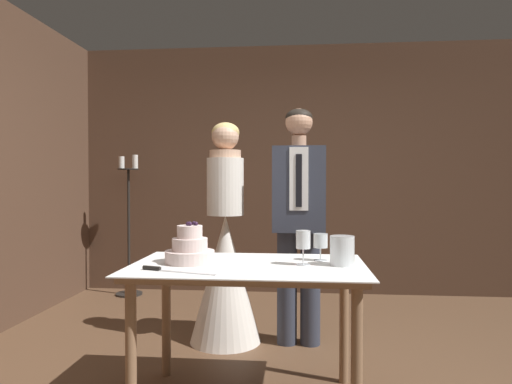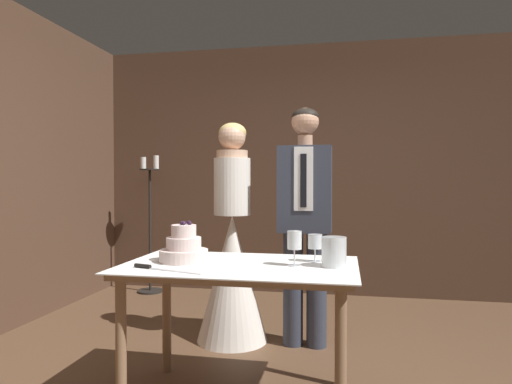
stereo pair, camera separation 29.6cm
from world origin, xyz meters
The scene contains 10 objects.
wall_back centered at (0.00, 2.52, 1.36)m, with size 4.93×0.12×2.71m, color #513828.
cake_table centered at (-0.23, -0.07, 0.67)m, with size 1.29×0.79×0.77m.
tiered_cake centered at (-0.56, -0.06, 0.84)m, with size 0.28×0.28×0.23m.
cake_knife centered at (-0.63, -0.30, 0.77)m, with size 0.41×0.13×0.02m.
wine_glass_near centered at (0.17, 0.08, 0.88)m, with size 0.08×0.08×0.16m.
wine_glass_middle centered at (0.07, -0.06, 0.90)m, with size 0.08×0.08×0.19m.
hurricane_candle centered at (0.28, -0.06, 0.84)m, with size 0.13×0.13×0.16m.
bride centered at (-0.51, 0.87, 0.62)m, with size 0.54×0.54×1.67m.
groom centered at (0.05, 0.87, 0.98)m, with size 0.39×0.25×1.77m.
candle_stand centered at (-1.77, 2.19, 0.70)m, with size 0.28×0.28×1.51m.
Camera 1 is at (0.05, -2.56, 1.22)m, focal length 32.00 mm.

